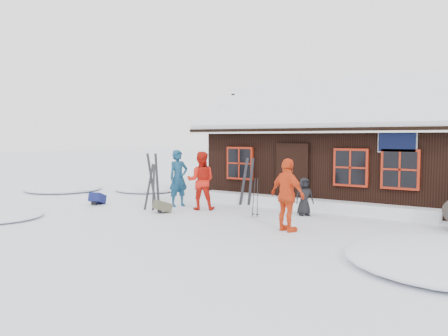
{
  "coord_description": "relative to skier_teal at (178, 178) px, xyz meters",
  "views": [
    {
      "loc": [
        6.91,
        -10.46,
        2.24
      ],
      "look_at": [
        -0.63,
        0.74,
        1.3
      ],
      "focal_mm": 35.0,
      "sensor_mm": 36.0,
      "label": 1
    }
  ],
  "objects": [
    {
      "name": "skier_teal",
      "position": [
        0.0,
        0.0,
        0.0
      ],
      "size": [
        0.64,
        0.78,
        1.84
      ],
      "primitive_type": "imported",
      "rotation": [
        0.0,
        0.0,
        1.22
      ],
      "color": "navy",
      "rests_on": "ground"
    },
    {
      "name": "mountain_hut",
      "position": [
        3.73,
        4.52,
        0.65
      ],
      "size": [
        8.9,
        6.09,
        4.42
      ],
      "color": "black",
      "rests_on": "ground"
    },
    {
      "name": "ski_pair_right",
      "position": [
        1.76,
        1.43,
        -0.16
      ],
      "size": [
        0.59,
        0.14,
        1.63
      ],
      "rotation": [
        0.0,
        0.0,
        0.01
      ],
      "color": "black",
      "rests_on": "ground"
    },
    {
      "name": "skier_orange_right",
      "position": [
        4.64,
        -1.52,
        -0.04
      ],
      "size": [
        1.11,
        0.73,
        1.75
      ],
      "primitive_type": "imported",
      "rotation": [
        0.0,
        0.0,
        2.82
      ],
      "color": "#E44317",
      "rests_on": "ground"
    },
    {
      "name": "snow_drift",
      "position": [
        3.73,
        1.79,
        -0.75
      ],
      "size": [
        7.6,
        0.6,
        0.35
      ],
      "primitive_type": "cube",
      "color": "white",
      "rests_on": "ground"
    },
    {
      "name": "snow_mounds",
      "position": [
        3.88,
        1.4,
        -0.92
      ],
      "size": [
        20.6,
        13.2,
        0.48
      ],
      "color": "white",
      "rests_on": "ground"
    },
    {
      "name": "ground",
      "position": [
        2.23,
        -0.46,
        -0.92
      ],
      "size": [
        120.0,
        120.0,
        0.0
      ],
      "primitive_type": "plane",
      "color": "white",
      "rests_on": "ground"
    },
    {
      "name": "skier_orange_left",
      "position": [
        1.0,
        -0.11,
        -0.02
      ],
      "size": [
        1.11,
        1.04,
        1.81
      ],
      "primitive_type": "imported",
      "rotation": [
        0.0,
        0.0,
        3.69
      ],
      "color": "red",
      "rests_on": "ground"
    },
    {
      "name": "ski_pair_left",
      "position": [
        -0.16,
        -1.11,
        -0.22
      ],
      "size": [
        0.6,
        0.22,
        1.5
      ],
      "rotation": [
        0.0,
        0.0,
        -0.18
      ],
      "color": "black",
      "rests_on": "ground"
    },
    {
      "name": "skier_crouched",
      "position": [
        4.11,
        0.7,
        -0.37
      ],
      "size": [
        0.63,
        0.62,
        1.1
      ],
      "primitive_type": "imported",
      "rotation": [
        0.0,
        0.0,
        0.78
      ],
      "color": "black",
      "rests_on": "ground"
    },
    {
      "name": "ski_pair_mid",
      "position": [
        -1.61,
        0.57,
        -0.1
      ],
      "size": [
        0.62,
        0.15,
        1.73
      ],
      "rotation": [
        0.0,
        0.0,
        -0.02
      ],
      "color": "black",
      "rests_on": "ground"
    },
    {
      "name": "ski_poles",
      "position": [
        3.07,
        -0.3,
        -0.39
      ],
      "size": [
        0.2,
        0.1,
        1.14
      ],
      "color": "black",
      "rests_on": "ground"
    },
    {
      "name": "backpack_olive",
      "position": [
        0.4,
        -1.22,
        -0.79
      ],
      "size": [
        0.54,
        0.6,
        0.26
      ],
      "primitive_type": "cube",
      "rotation": [
        0.0,
        0.0,
        -0.46
      ],
      "color": "#4C4A36",
      "rests_on": "ground"
    },
    {
      "name": "backpack_blue",
      "position": [
        -2.49,
        -1.25,
        -0.78
      ],
      "size": [
        0.57,
        0.64,
        0.29
      ],
      "primitive_type": "cube",
      "rotation": [
        0.0,
        0.0,
        0.4
      ],
      "color": "#12174D",
      "rests_on": "ground"
    }
  ]
}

